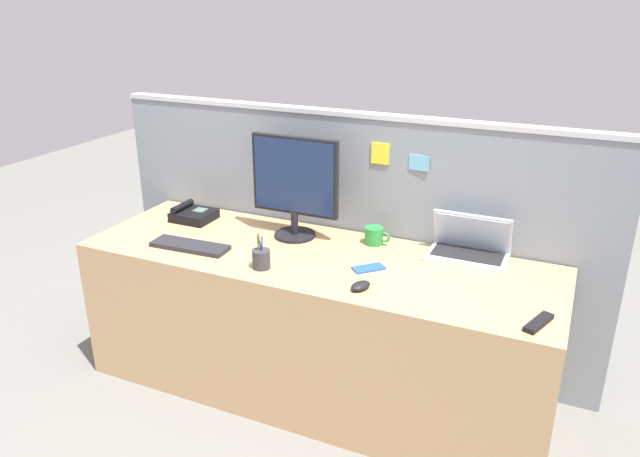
% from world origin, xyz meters
% --- Properties ---
extents(ground_plane, '(10.00, 10.00, 0.00)m').
position_xyz_m(ground_plane, '(0.00, 0.00, 0.00)').
color(ground_plane, slate).
extents(desk, '(2.26, 0.73, 0.74)m').
position_xyz_m(desk, '(0.00, 0.00, 0.37)').
color(desk, tan).
rests_on(desk, ground_plane).
extents(cubicle_divider, '(2.66, 0.08, 1.35)m').
position_xyz_m(cubicle_divider, '(0.00, 0.40, 0.68)').
color(cubicle_divider, gray).
rests_on(cubicle_divider, ground_plane).
extents(desktop_monitor, '(0.45, 0.21, 0.51)m').
position_xyz_m(desktop_monitor, '(-0.20, 0.18, 1.02)').
color(desktop_monitor, black).
rests_on(desktop_monitor, desk).
extents(laptop, '(0.36, 0.23, 0.21)m').
position_xyz_m(laptop, '(0.66, 0.29, 0.79)').
color(laptop, silver).
rests_on(laptop, desk).
extents(desk_phone, '(0.21, 0.19, 0.09)m').
position_xyz_m(desk_phone, '(-0.81, 0.16, 0.77)').
color(desk_phone, black).
rests_on(desk_phone, desk).
extents(keyboard_main, '(0.39, 0.14, 0.02)m').
position_xyz_m(keyboard_main, '(-0.59, -0.17, 0.75)').
color(keyboard_main, '#232328').
rests_on(keyboard_main, desk).
extents(computer_mouse_right_hand, '(0.09, 0.12, 0.03)m').
position_xyz_m(computer_mouse_right_hand, '(0.31, -0.23, 0.75)').
color(computer_mouse_right_hand, black).
rests_on(computer_mouse_right_hand, desk).
extents(pen_cup, '(0.08, 0.08, 0.17)m').
position_xyz_m(pen_cup, '(-0.17, -0.22, 0.78)').
color(pen_cup, '#333338').
rests_on(pen_cup, desk).
extents(cell_phone_blue_case, '(0.15, 0.15, 0.01)m').
position_xyz_m(cell_phone_blue_case, '(0.28, -0.03, 0.74)').
color(cell_phone_blue_case, blue).
rests_on(cell_phone_blue_case, desk).
extents(tv_remote, '(0.10, 0.17, 0.02)m').
position_xyz_m(tv_remote, '(1.02, -0.23, 0.75)').
color(tv_remote, black).
rests_on(tv_remote, desk).
extents(coffee_mug, '(0.13, 0.09, 0.09)m').
position_xyz_m(coffee_mug, '(0.20, 0.25, 0.78)').
color(coffee_mug, '#238438').
rests_on(coffee_mug, desk).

